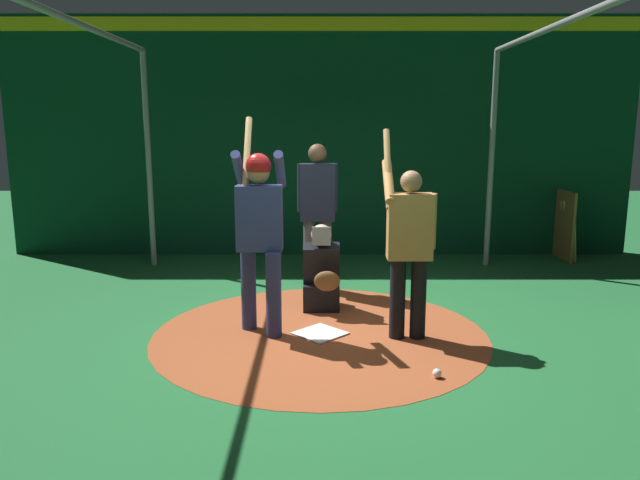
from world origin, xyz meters
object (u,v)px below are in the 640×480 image
umpire (318,209)px  catcher (322,276)px  visitor (409,243)px  bat_rack (561,225)px  home_plate (320,333)px  batter (259,225)px  baseball_0 (437,373)px

umpire → catcher: bearing=3.4°
visitor → bat_rack: 4.67m
home_plate → catcher: bearing=178.7°
batter → baseball_0: (1.11, 1.54, -1.04)m
visitor → bat_rack: size_ratio=1.88×
home_plate → baseball_0: 1.41m
home_plate → visitor: bearing=84.5°
batter → umpire: 1.67m
catcher → visitor: bearing=42.3°
home_plate → umpire: umpire is taller
batter → home_plate: bearing=83.4°
batter → visitor: (0.15, 1.42, -0.14)m
catcher → baseball_0: catcher is taller
umpire → home_plate: bearing=1.0°
visitor → bat_rack: visitor is taller
umpire → baseball_0: (2.68, 0.99, -0.98)m
home_plate → catcher: size_ratio=0.43×
catcher → umpire: (-0.82, -0.05, 0.64)m
umpire → baseball_0: 3.02m
baseball_0 → catcher: bearing=-153.2°
home_plate → batter: bearing=-96.6°
batter → umpire: batter is taller
batter → umpire: (-1.57, 0.56, -0.06)m
batter → baseball_0: size_ratio=28.58×
umpire → baseball_0: size_ratio=24.42×
home_plate → visitor: (0.08, 0.84, 0.93)m
bat_rack → baseball_0: bearing=-31.3°
visitor → umpire: bearing=-152.8°
catcher → umpire: 1.04m
umpire → bat_rack: size_ratio=1.70×
visitor → bat_rack: bearing=141.8°
baseball_0 → bat_rack: bearing=148.7°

